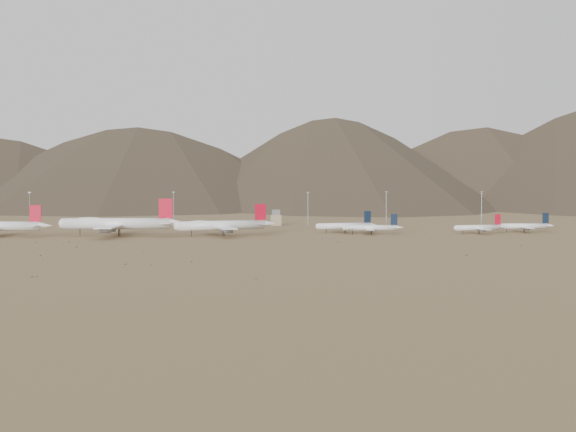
{
  "coord_description": "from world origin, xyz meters",
  "views": [
    {
      "loc": [
        -8.38,
        -424.05,
        34.41
      ],
      "look_at": [
        31.39,
        30.0,
        11.7
      ],
      "focal_mm": 45.0,
      "sensor_mm": 36.0,
      "label": 1
    }
  ],
  "objects": [
    {
      "name": "widebody_centre",
      "position": [
        -73.91,
        23.03,
        7.98
      ],
      "size": [
        77.91,
        60.2,
        23.15
      ],
      "rotation": [
        0.0,
        0.0,
        -0.09
      ],
      "color": "white",
      "rests_on": "ground"
    },
    {
      "name": "mountain_ridge",
      "position": [
        0.0,
        900.0,
        150.0
      ],
      "size": [
        4400.0,
        1000.0,
        300.0
      ],
      "color": "#4B3E2D",
      "rests_on": "ground"
    },
    {
      "name": "mast_far_east",
      "position": [
        193.0,
        127.49,
        14.2
      ],
      "size": [
        2.0,
        0.6,
        25.7
      ],
      "color": "gray",
      "rests_on": "ground"
    },
    {
      "name": "narrowbody_a",
      "position": [
        70.16,
        40.45,
        4.57
      ],
      "size": [
        42.29,
        30.95,
        14.1
      ],
      "rotation": [
        0.0,
        0.0,
        0.19
      ],
      "color": "white",
      "rests_on": "ground"
    },
    {
      "name": "mast_east",
      "position": [
        117.56,
        131.19,
        14.2
      ],
      "size": [
        2.0,
        0.6,
        25.7
      ],
      "color": "gray",
      "rests_on": "ground"
    },
    {
      "name": "mast_west",
      "position": [
        -47.39,
        129.34,
        14.2
      ],
      "size": [
        2.0,
        0.6,
        25.7
      ],
      "color": "gray",
      "rests_on": "ground"
    },
    {
      "name": "control_tower",
      "position": [
        30.0,
        120.0,
        5.32
      ],
      "size": [
        8.0,
        8.0,
        12.0
      ],
      "color": "tan",
      "rests_on": "ground"
    },
    {
      "name": "mast_centre",
      "position": [
        53.35,
        110.02,
        14.2
      ],
      "size": [
        2.0,
        0.6,
        25.7
      ],
      "color": "gray",
      "rests_on": "ground"
    },
    {
      "name": "widebody_east",
      "position": [
        -10.13,
        21.32,
        6.7
      ],
      "size": [
        63.95,
        50.5,
        19.43
      ],
      "rotation": [
        0.0,
        0.0,
        0.26
      ],
      "color": "white",
      "rests_on": "ground"
    },
    {
      "name": "desert_scrub",
      "position": [
        -11.02,
        -89.51,
        0.32
      ],
      "size": [
        441.91,
        161.11,
        0.89
      ],
      "color": "brown",
      "rests_on": "ground"
    },
    {
      "name": "mast_far_west",
      "position": [
        -152.3,
        122.91,
        14.2
      ],
      "size": [
        2.0,
        0.6,
        25.7
      ],
      "color": "gray",
      "rests_on": "ground"
    },
    {
      "name": "narrowbody_c",
      "position": [
        154.34,
        25.11,
        4.02
      ],
      "size": [
        37.13,
        27.17,
        12.38
      ],
      "rotation": [
        0.0,
        0.0,
        0.19
      ],
      "color": "white",
      "rests_on": "ground"
    },
    {
      "name": "narrowbody_b",
      "position": [
        84.63,
        26.53,
        4.18
      ],
      "size": [
        38.86,
        28.3,
        12.89
      ],
      "rotation": [
        0.0,
        0.0,
        -0.16
      ],
      "color": "white",
      "rests_on": "ground"
    },
    {
      "name": "narrowbody_d",
      "position": [
        188.51,
        34.2,
        4.18
      ],
      "size": [
        39.02,
        27.88,
        12.87
      ],
      "rotation": [
        0.0,
        0.0,
        -0.02
      ],
      "color": "white",
      "rests_on": "ground"
    },
    {
      "name": "ground",
      "position": [
        0.0,
        0.0,
        0.0
      ],
      "size": [
        3000.0,
        3000.0,
        0.0
      ],
      "primitive_type": "plane",
      "color": "olive",
      "rests_on": "ground"
    }
  ]
}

